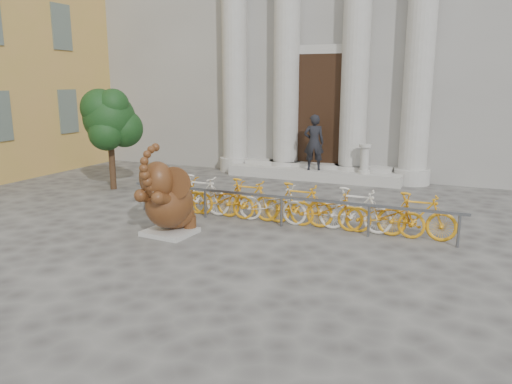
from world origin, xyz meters
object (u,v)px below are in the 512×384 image
at_px(pedestrian, 314,142).
at_px(elephant_statue, 168,202).
at_px(bike_rack, 285,203).
at_px(tree, 110,120).

bearing_deg(pedestrian, elephant_statue, 63.02).
relative_size(bike_rack, tree, 2.59).
distance_m(elephant_statue, bike_rack, 2.73).
bearing_deg(elephant_statue, tree, 145.89).
distance_m(bike_rack, pedestrian, 5.51).
xyz_separation_m(bike_rack, pedestrian, (-0.93, 5.37, 0.79)).
bearing_deg(bike_rack, pedestrian, 99.84).
bearing_deg(tree, pedestrian, 35.94).
relative_size(elephant_statue, pedestrian, 1.09).
distance_m(bike_rack, tree, 6.62).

